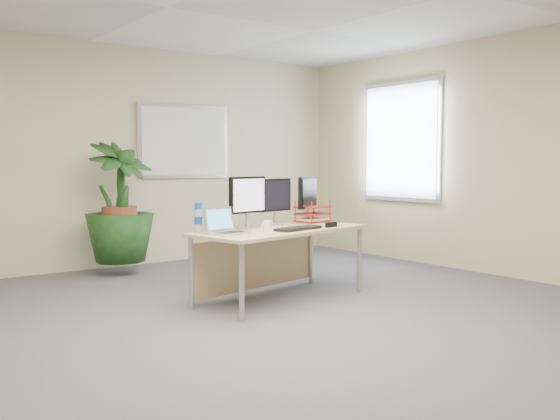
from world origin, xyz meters
TOP-DOWN VIEW (x-y plane):
  - floor at (0.00, 0.00)m, footprint 8.00×8.00m
  - back_wall at (0.00, 4.00)m, footprint 7.00×0.04m
  - whiteboard at (1.20, 3.97)m, footprint 1.30×0.04m
  - window at (3.47, 2.30)m, footprint 0.04×1.30m
  - desk at (0.76, 1.41)m, footprint 1.84×1.04m
  - floor_plant at (0.09, 3.45)m, footprint 1.09×1.09m
  - monitor_left at (0.53, 1.50)m, footprint 0.43×0.20m
  - monitor_right at (0.93, 1.61)m, footprint 0.41×0.19m
  - monitor_dark at (1.39, 1.67)m, footprint 0.38×0.23m
  - laptop at (0.17, 1.30)m, footprint 0.36×0.33m
  - keyboard at (0.86, 1.15)m, footprint 0.51×0.25m
  - coffee_mug at (0.56, 1.23)m, footprint 0.12×0.08m
  - spiral_notebook at (0.73, 1.30)m, footprint 0.28×0.21m
  - orange_pen at (0.78, 1.30)m, footprint 0.10×0.09m
  - yellow_highlighter at (0.97, 1.32)m, footprint 0.12×0.02m
  - water_bottle at (-0.01, 1.46)m, footprint 0.07×0.07m
  - letter_tray at (1.44, 1.65)m, footprint 0.37×0.31m
  - stapler at (1.26, 1.15)m, footprint 0.15×0.06m

SIDE VIEW (x-z plane):
  - floor at x=0.00m, z-range 0.00..0.00m
  - desk at x=0.76m, z-range 0.20..0.86m
  - spiral_notebook at x=0.73m, z-range 0.66..0.68m
  - yellow_highlighter at x=0.97m, z-range 0.66..0.68m
  - keyboard at x=0.86m, z-range 0.66..0.69m
  - orange_pen at x=0.78m, z-range 0.68..0.68m
  - stapler at x=1.26m, z-range 0.66..0.71m
  - coffee_mug at x=0.56m, z-range 0.66..0.76m
  - laptop at x=0.17m, z-range 0.61..0.83m
  - letter_tray at x=1.44m, z-range 0.66..0.81m
  - floor_plant at x=0.09m, z-range 0.00..1.50m
  - water_bottle at x=-0.01m, z-range 0.66..0.92m
  - monitor_right at x=0.93m, z-range 0.70..1.16m
  - monitor_dark at x=1.39m, z-range 0.70..1.16m
  - monitor_left at x=0.53m, z-range 0.70..1.18m
  - back_wall at x=0.00m, z-range 0.00..2.70m
  - whiteboard at x=1.20m, z-range 1.07..2.02m
  - window at x=3.47m, z-range 0.77..2.33m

